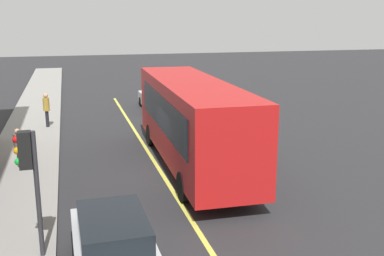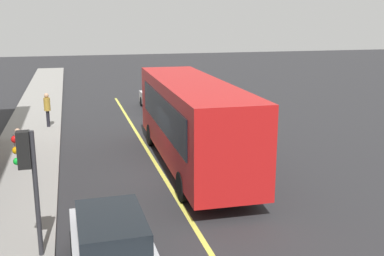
# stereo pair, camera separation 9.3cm
# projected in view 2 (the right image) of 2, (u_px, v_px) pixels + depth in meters

# --- Properties ---
(ground) EXTENTS (120.00, 120.00, 0.00)m
(ground) POSITION_uv_depth(u_px,v_px,m) (163.00, 175.00, 17.69)
(ground) COLOR #28282B
(sidewalk) EXTENTS (80.00, 2.91, 0.15)m
(sidewalk) POSITION_uv_depth(u_px,v_px,m) (16.00, 186.00, 16.33)
(sidewalk) COLOR gray
(sidewalk) RESTS_ON ground
(lane_centre_stripe) EXTENTS (36.00, 0.16, 0.01)m
(lane_centre_stripe) POSITION_uv_depth(u_px,v_px,m) (163.00, 175.00, 17.69)
(lane_centre_stripe) COLOR #D8D14C
(lane_centre_stripe) RESTS_ON ground
(bus) EXTENTS (11.19, 2.81, 3.50)m
(bus) POSITION_uv_depth(u_px,v_px,m) (191.00, 119.00, 18.41)
(bus) COLOR red
(bus) RESTS_ON ground
(traffic_light) EXTENTS (0.30, 0.52, 3.20)m
(traffic_light) POSITION_uv_depth(u_px,v_px,m) (27.00, 164.00, 10.89)
(traffic_light) COLOR #2D2D33
(traffic_light) RESTS_ON sidewalk
(car_white) EXTENTS (4.32, 1.90, 1.52)m
(car_white) POSITION_uv_depth(u_px,v_px,m) (158.00, 98.00, 30.24)
(car_white) COLOR white
(car_white) RESTS_ON ground
(car_silver) EXTENTS (4.33, 1.92, 1.52)m
(car_silver) POSITION_uv_depth(u_px,v_px,m) (112.00, 249.00, 10.53)
(car_silver) COLOR #B7BABF
(car_silver) RESTS_ON ground
(pedestrian_mid_block) EXTENTS (0.34, 0.34, 1.56)m
(pedestrian_mid_block) POSITION_uv_depth(u_px,v_px,m) (19.00, 144.00, 18.09)
(pedestrian_mid_block) COLOR black
(pedestrian_mid_block) RESTS_ON sidewalk
(pedestrian_near_storefront) EXTENTS (0.34, 0.34, 1.84)m
(pedestrian_near_storefront) POSITION_uv_depth(u_px,v_px,m) (47.00, 106.00, 24.71)
(pedestrian_near_storefront) COLOR black
(pedestrian_near_storefront) RESTS_ON sidewalk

